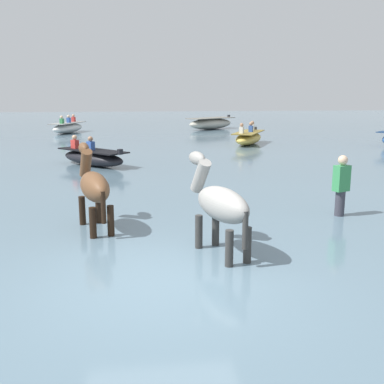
{
  "coord_description": "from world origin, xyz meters",
  "views": [
    {
      "loc": [
        -0.35,
        -6.01,
        2.91
      ],
      "look_at": [
        0.81,
        3.35,
        0.85
      ],
      "focal_mm": 43.23,
      "sensor_mm": 36.0,
      "label": 1
    }
  ],
  "objects_px": {
    "boat_near_starboard": "(93,157)",
    "boat_mid_channel": "(211,123)",
    "horse_lead_grey": "(220,206)",
    "horse_trailing_bay": "(94,188)",
    "person_wading_close": "(341,192)",
    "boat_far_inshore": "(68,128)",
    "boat_near_port": "(249,138)"
  },
  "relations": [
    {
      "from": "boat_near_starboard",
      "to": "boat_mid_channel",
      "type": "height_order",
      "value": "boat_near_starboard"
    },
    {
      "from": "horse_lead_grey",
      "to": "horse_trailing_bay",
      "type": "relative_size",
      "value": 1.0
    },
    {
      "from": "person_wading_close",
      "to": "horse_trailing_bay",
      "type": "bearing_deg",
      "value": -176.09
    },
    {
      "from": "boat_far_inshore",
      "to": "boat_mid_channel",
      "type": "height_order",
      "value": "boat_far_inshore"
    },
    {
      "from": "boat_far_inshore",
      "to": "boat_near_port",
      "type": "bearing_deg",
      "value": -38.32
    },
    {
      "from": "boat_near_starboard",
      "to": "person_wading_close",
      "type": "bearing_deg",
      "value": -52.69
    },
    {
      "from": "horse_lead_grey",
      "to": "boat_near_starboard",
      "type": "xyz_separation_m",
      "value": [
        -2.8,
        9.49,
        -0.5
      ]
    },
    {
      "from": "horse_lead_grey",
      "to": "boat_far_inshore",
      "type": "distance_m",
      "value": 23.65
    },
    {
      "from": "horse_trailing_bay",
      "to": "person_wading_close",
      "type": "bearing_deg",
      "value": 3.91
    },
    {
      "from": "boat_far_inshore",
      "to": "boat_mid_channel",
      "type": "bearing_deg",
      "value": 10.51
    },
    {
      "from": "boat_near_port",
      "to": "boat_far_inshore",
      "type": "distance_m",
      "value": 12.41
    },
    {
      "from": "horse_lead_grey",
      "to": "horse_trailing_bay",
      "type": "distance_m",
      "value": 2.66
    },
    {
      "from": "horse_trailing_bay",
      "to": "boat_near_port",
      "type": "relative_size",
      "value": 0.59
    },
    {
      "from": "horse_lead_grey",
      "to": "boat_near_starboard",
      "type": "height_order",
      "value": "horse_lead_grey"
    },
    {
      "from": "person_wading_close",
      "to": "boat_near_port",
      "type": "bearing_deg",
      "value": 84.29
    },
    {
      "from": "boat_mid_channel",
      "to": "horse_trailing_bay",
      "type": "bearing_deg",
      "value": -104.57
    },
    {
      "from": "boat_near_port",
      "to": "boat_mid_channel",
      "type": "bearing_deg",
      "value": 92.09
    },
    {
      "from": "horse_lead_grey",
      "to": "boat_near_port",
      "type": "bearing_deg",
      "value": 74.46
    },
    {
      "from": "boat_near_starboard",
      "to": "boat_far_inshore",
      "type": "bearing_deg",
      "value": 101.23
    },
    {
      "from": "boat_near_starboard",
      "to": "boat_mid_channel",
      "type": "relative_size",
      "value": 0.75
    },
    {
      "from": "boat_near_port",
      "to": "boat_far_inshore",
      "type": "relative_size",
      "value": 0.95
    },
    {
      "from": "boat_mid_channel",
      "to": "boat_near_starboard",
      "type": "bearing_deg",
      "value": -113.73
    },
    {
      "from": "person_wading_close",
      "to": "boat_near_starboard",
      "type": "bearing_deg",
      "value": 127.31
    },
    {
      "from": "boat_near_port",
      "to": "horse_lead_grey",
      "type": "bearing_deg",
      "value": -105.54
    },
    {
      "from": "horse_lead_grey",
      "to": "boat_near_port",
      "type": "xyz_separation_m",
      "value": [
        4.26,
        15.31,
        -0.46
      ]
    },
    {
      "from": "horse_trailing_bay",
      "to": "person_wading_close",
      "type": "height_order",
      "value": "horse_trailing_bay"
    },
    {
      "from": "horse_lead_grey",
      "to": "horse_trailing_bay",
      "type": "height_order",
      "value": "same"
    },
    {
      "from": "boat_far_inshore",
      "to": "boat_near_starboard",
      "type": "bearing_deg",
      "value": -78.77
    },
    {
      "from": "horse_lead_grey",
      "to": "boat_near_port",
      "type": "height_order",
      "value": "horse_lead_grey"
    },
    {
      "from": "horse_lead_grey",
      "to": "boat_near_port",
      "type": "relative_size",
      "value": 0.59
    },
    {
      "from": "boat_near_starboard",
      "to": "boat_mid_channel",
      "type": "xyz_separation_m",
      "value": [
        6.71,
        15.26,
        0.1
      ]
    },
    {
      "from": "horse_trailing_bay",
      "to": "person_wading_close",
      "type": "xyz_separation_m",
      "value": [
        5.02,
        0.34,
        -0.27
      ]
    }
  ]
}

